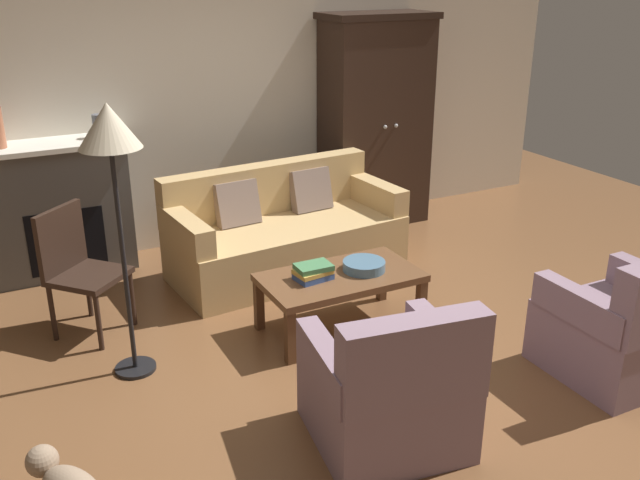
% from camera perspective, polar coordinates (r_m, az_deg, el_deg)
% --- Properties ---
extents(ground_plane, '(9.60, 9.60, 0.00)m').
position_cam_1_polar(ground_plane, '(4.73, 3.78, -9.23)').
color(ground_plane, brown).
extents(back_wall, '(7.20, 0.10, 2.80)m').
position_cam_1_polar(back_wall, '(6.46, -7.85, 12.30)').
color(back_wall, silver).
rests_on(back_wall, ground).
extents(fireplace, '(1.26, 0.48, 1.12)m').
position_cam_1_polar(fireplace, '(6.08, -20.47, 2.44)').
color(fireplace, '#4C4947').
rests_on(fireplace, ground).
extents(armoire, '(1.06, 0.57, 2.02)m').
position_cam_1_polar(armoire, '(6.84, 4.53, 9.63)').
color(armoire, black).
rests_on(armoire, ground).
extents(couch, '(1.98, 1.00, 0.86)m').
position_cam_1_polar(couch, '(5.85, -2.98, 0.47)').
color(couch, tan).
rests_on(couch, ground).
extents(coffee_table, '(1.10, 0.60, 0.42)m').
position_cam_1_polar(coffee_table, '(4.86, 1.67, -3.41)').
color(coffee_table, brown).
rests_on(coffee_table, ground).
extents(fruit_bowl, '(0.30, 0.30, 0.07)m').
position_cam_1_polar(fruit_bowl, '(4.90, 3.61, -2.10)').
color(fruit_bowl, slate).
rests_on(fruit_bowl, coffee_table).
extents(book_stack, '(0.26, 0.20, 0.11)m').
position_cam_1_polar(book_stack, '(4.75, -0.56, -2.63)').
color(book_stack, '#38569E').
rests_on(book_stack, coffee_table).
extents(mantel_vase_slate, '(0.10, 0.10, 0.19)m').
position_cam_1_polar(mantel_vase_slate, '(5.95, -17.62, 8.87)').
color(mantel_vase_slate, '#565B66').
rests_on(mantel_vase_slate, fireplace).
extents(armchair_near_left, '(0.87, 0.87, 0.88)m').
position_cam_1_polar(armchair_near_left, '(3.79, 5.69, -12.28)').
color(armchair_near_left, gray).
rests_on(armchair_near_left, ground).
extents(armchair_near_right, '(0.79, 0.78, 0.88)m').
position_cam_1_polar(armchair_near_right, '(4.74, 23.47, -6.73)').
color(armchair_near_right, gray).
rests_on(armchair_near_right, ground).
extents(side_chair_wooden, '(0.62, 0.62, 0.90)m').
position_cam_1_polar(side_chair_wooden, '(5.07, -19.23, -1.82)').
color(side_chair_wooden, black).
rests_on(side_chair_wooden, ground).
extents(floor_lamp, '(0.36, 0.36, 1.71)m').
position_cam_1_polar(floor_lamp, '(4.14, -16.75, 7.60)').
color(floor_lamp, black).
rests_on(floor_lamp, ground).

